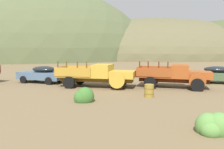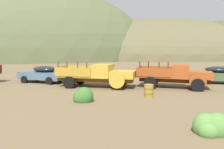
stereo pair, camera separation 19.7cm
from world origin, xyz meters
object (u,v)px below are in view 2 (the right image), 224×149
Objects in this scene: truck_faded_yellow at (101,75)px; car_weathered_green at (223,75)px; truck_oxide_orange at (179,76)px; oil_drum_by_truck at (149,91)px; car_chalk_blue at (41,74)px.

car_weathered_green is at bearing 24.02° from truck_faded_yellow.
oil_drum_by_truck is (-2.98, -3.33, -0.58)m from truck_oxide_orange.
oil_drum_by_truck is (3.24, -3.80, -0.60)m from truck_faded_yellow.
truck_faded_yellow is (5.83, -2.62, 0.21)m from car_chalk_blue.
oil_drum_by_truck is at bearing -113.40° from truck_oxide_orange.
truck_faded_yellow is 1.11× the size of truck_oxide_orange.
car_chalk_blue is at bearing -175.96° from truck_oxide_orange.
truck_faded_yellow is 7.95× the size of oil_drum_by_truck.
car_chalk_blue is at bearing -165.19° from car_weathered_green.
truck_oxide_orange is 1.17× the size of car_weathered_green.
car_chalk_blue and car_weathered_green have the same top height.
car_chalk_blue is at bearing 144.72° from oil_drum_by_truck.
oil_drum_by_truck is at bearing 163.65° from car_chalk_blue.
oil_drum_by_truck is (9.07, -6.42, -0.40)m from car_chalk_blue.
truck_oxide_orange reaches higher than car_weathered_green.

